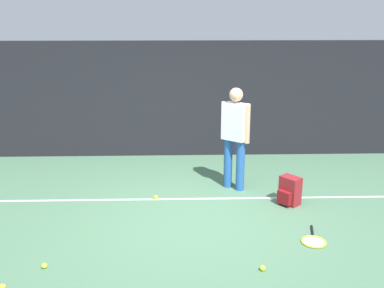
{
  "coord_description": "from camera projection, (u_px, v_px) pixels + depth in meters",
  "views": [
    {
      "loc": [
        -0.18,
        -5.81,
        2.85
      ],
      "look_at": [
        0.0,
        0.4,
        1.0
      ],
      "focal_mm": 41.66,
      "sensor_mm": 36.0,
      "label": 1
    }
  ],
  "objects": [
    {
      "name": "back_fence",
      "position": [
        188.0,
        100.0,
        8.93
      ],
      "size": [
        10.0,
        0.1,
        2.32
      ],
      "primitive_type": "cube",
      "color": "black",
      "rests_on": "ground"
    },
    {
      "name": "tennis_racket",
      "position": [
        313.0,
        241.0,
        5.75
      ],
      "size": [
        0.39,
        0.64,
        0.03
      ],
      "rotation": [
        0.0,
        0.0,
        4.49
      ],
      "color": "black",
      "rests_on": "ground"
    },
    {
      "name": "tennis_ball_near_player",
      "position": [
        3.0,
        287.0,
        4.75
      ],
      "size": [
        0.07,
        0.07,
        0.07
      ],
      "primitive_type": "sphere",
      "color": "#CCE033",
      "rests_on": "ground"
    },
    {
      "name": "tennis_ball_mid_court",
      "position": [
        44.0,
        266.0,
        5.14
      ],
      "size": [
        0.07,
        0.07,
        0.07
      ],
      "primitive_type": "sphere",
      "color": "#CCE033",
      "rests_on": "ground"
    },
    {
      "name": "tennis_ball_by_fence",
      "position": [
        263.0,
        268.0,
        5.09
      ],
      "size": [
        0.07,
        0.07,
        0.07
      ],
      "primitive_type": "sphere",
      "color": "#CCE033",
      "rests_on": "ground"
    },
    {
      "name": "backpack",
      "position": [
        289.0,
        191.0,
        6.82
      ],
      "size": [
        0.38,
        0.38,
        0.44
      ],
      "rotation": [
        0.0,
        0.0,
        5.41
      ],
      "color": "maroon",
      "rests_on": "ground"
    },
    {
      "name": "ground_plane",
      "position": [
        193.0,
        219.0,
        6.39
      ],
      "size": [
        12.0,
        12.0,
        0.0
      ],
      "primitive_type": "plane",
      "color": "#4C7556"
    },
    {
      "name": "court_line",
      "position": [
        191.0,
        199.0,
        7.06
      ],
      "size": [
        9.0,
        0.05,
        0.0
      ],
      "primitive_type": "cube",
      "color": "white",
      "rests_on": "ground"
    },
    {
      "name": "tennis_ball_far_left",
      "position": [
        156.0,
        197.0,
        7.05
      ],
      "size": [
        0.07,
        0.07,
        0.07
      ],
      "primitive_type": "sphere",
      "color": "#CCE033",
      "rests_on": "ground"
    },
    {
      "name": "tennis_player",
      "position": [
        235.0,
        133.0,
        7.22
      ],
      "size": [
        0.45,
        0.42,
        1.7
      ],
      "rotation": [
        0.0,
        0.0,
        2.47
      ],
      "color": "#2659A5",
      "rests_on": "ground"
    }
  ]
}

